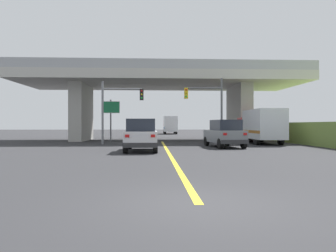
# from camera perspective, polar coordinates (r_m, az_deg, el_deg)

# --- Properties ---
(ground) EXTENTS (160.00, 160.00, 0.00)m
(ground) POSITION_cam_1_polar(r_m,az_deg,el_deg) (34.33, -1.22, -2.56)
(ground) COLOR #2B2B2D
(overpass_bridge) EXTENTS (29.38, 10.35, 7.73)m
(overpass_bridge) POSITION_cam_1_polar(r_m,az_deg,el_deg) (34.51, -1.22, 6.70)
(overpass_bridge) COLOR #B7B5AD
(overpass_bridge) RESTS_ON ground
(lane_divider_stripe) EXTENTS (0.20, 25.00, 0.01)m
(lane_divider_stripe) POSITION_cam_1_polar(r_m,az_deg,el_deg) (19.09, 0.08, -4.75)
(lane_divider_stripe) COLOR yellow
(lane_divider_stripe) RESTS_ON ground
(suv_lead) EXTENTS (1.99, 4.53, 2.02)m
(suv_lead) POSITION_cam_1_polar(r_m,az_deg,el_deg) (20.12, -4.79, -1.62)
(suv_lead) COLOR silver
(suv_lead) RESTS_ON ground
(suv_crossing) EXTENTS (2.44, 4.67, 2.02)m
(suv_crossing) POSITION_cam_1_polar(r_m,az_deg,el_deg) (23.95, 10.08, -1.33)
(suv_crossing) COLOR slate
(suv_crossing) RESTS_ON ground
(box_truck) EXTENTS (2.33, 6.96, 2.97)m
(box_truck) POSITION_cam_1_polar(r_m,az_deg,el_deg) (29.35, 16.25, 0.04)
(box_truck) COLOR red
(box_truck) RESTS_ON ground
(traffic_signal_nearside) EXTENTS (3.43, 0.36, 5.81)m
(traffic_signal_nearside) POSITION_cam_1_polar(r_m,az_deg,el_deg) (28.54, 7.38, 4.16)
(traffic_signal_nearside) COLOR #56595E
(traffic_signal_nearside) RESTS_ON ground
(traffic_signal_farside) EXTENTS (3.57, 0.36, 5.36)m
(traffic_signal_farside) POSITION_cam_1_polar(r_m,az_deg,el_deg) (27.55, -9.10, 3.95)
(traffic_signal_farside) COLOR slate
(traffic_signal_farside) RESTS_ON ground
(highway_sign) EXTENTS (1.77, 0.17, 4.12)m
(highway_sign) POSITION_cam_1_polar(r_m,az_deg,el_deg) (31.55, -10.23, 2.70)
(highway_sign) COLOR #56595E
(highway_sign) RESTS_ON ground
(semi_truck_distant) EXTENTS (2.33, 6.87, 3.18)m
(semi_truck_distant) POSITION_cam_1_polar(r_m,az_deg,el_deg) (58.58, 0.39, 0.20)
(semi_truck_distant) COLOR red
(semi_truck_distant) RESTS_ON ground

